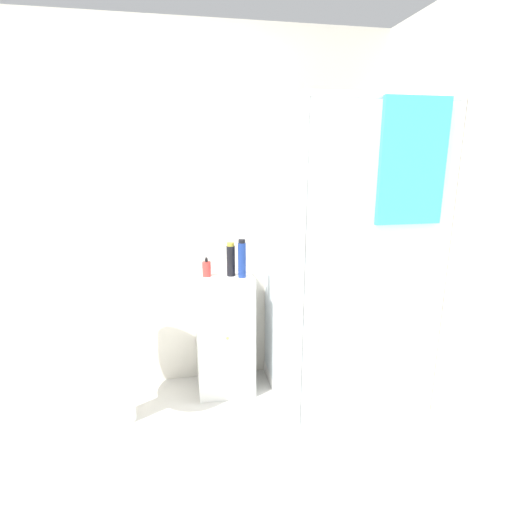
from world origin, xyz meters
The scene contains 7 objects.
wall_back centered at (0.00, 1.70, 1.25)m, with size 6.40×0.06×2.50m, color silver.
shower_enclosure centered at (1.18, 1.15, 0.55)m, with size 0.88×0.91×1.96m.
vanity_cabinet centered at (0.47, 1.49, 0.43)m, with size 0.39×0.37×0.86m.
sink centered at (-0.22, 1.24, 0.65)m, with size 0.55×0.55×0.98m.
soap_dispenser centered at (0.35, 1.46, 0.92)m, with size 0.06×0.06×0.13m.
shampoo_bottle_tall_black centered at (0.52, 1.45, 0.98)m, with size 0.06×0.06×0.23m.
shampoo_bottle_blue centered at (0.58, 1.40, 0.99)m, with size 0.05×0.05×0.26m.
Camera 1 is at (0.20, -1.13, 1.65)m, focal length 28.00 mm.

